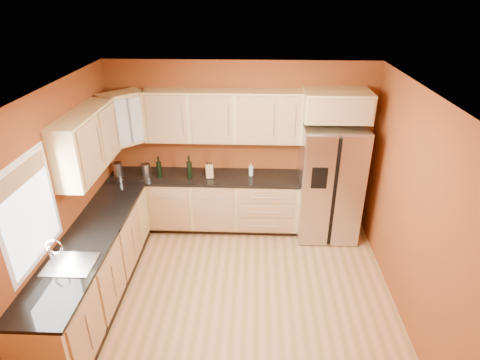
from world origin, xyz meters
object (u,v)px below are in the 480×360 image
object	(u,v)px
refrigerator	(329,182)
canister_left	(146,170)
soap_dispenser	(251,170)
knife_block	(209,171)
wine_bottle_a	(159,167)

from	to	relation	value
refrigerator	canister_left	xyz separation A→B (m)	(-2.76, -0.00, 0.14)
refrigerator	soap_dispenser	distance (m)	1.19
refrigerator	knife_block	xyz separation A→B (m)	(-1.81, 0.03, 0.14)
refrigerator	wine_bottle_a	bearing A→B (deg)	179.79
refrigerator	canister_left	world-z (taller)	refrigerator
canister_left	wine_bottle_a	size ratio (longest dim) A/B	0.65
knife_block	refrigerator	bearing A→B (deg)	-15.79
refrigerator	knife_block	size ratio (longest dim) A/B	8.41
canister_left	knife_block	distance (m)	0.95
wine_bottle_a	knife_block	bearing A→B (deg)	1.30
wine_bottle_a	knife_block	distance (m)	0.76
wine_bottle_a	soap_dispenser	size ratio (longest dim) A/B	1.73
refrigerator	knife_block	bearing A→B (deg)	179.15
refrigerator	canister_left	distance (m)	2.76
canister_left	wine_bottle_a	distance (m)	0.21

